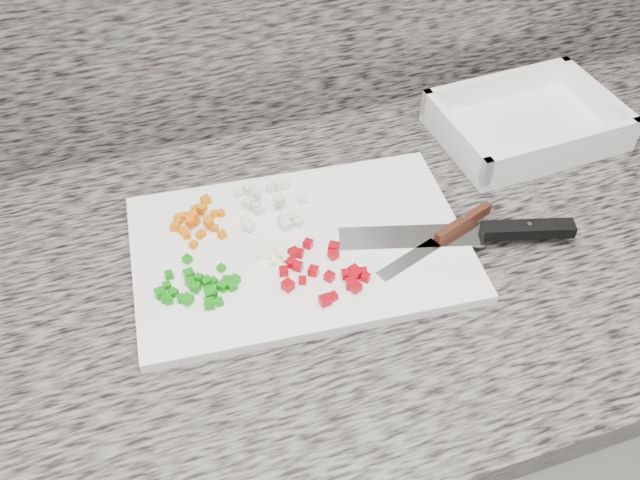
{
  "coord_description": "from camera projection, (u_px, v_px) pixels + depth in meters",
  "views": [
    {
      "loc": [
        -0.15,
        0.86,
        1.56
      ],
      "look_at": [
        0.04,
        1.44,
        0.93
      ],
      "focal_mm": 40.0,
      "sensor_mm": 36.0,
      "label": 1
    }
  ],
  "objects": [
    {
      "name": "carrot_pile",
      "position": [
        197.0,
        220.0,
        0.92
      ],
      "size": [
        0.07,
        0.09,
        0.02
      ],
      "color": "orange",
      "rests_on": "cutting_board"
    },
    {
      "name": "countertop",
      "position": [
        289.0,
        280.0,
        0.9
      ],
      "size": [
        3.96,
        0.64,
        0.04
      ],
      "primitive_type": "cube",
      "color": "#635F57",
      "rests_on": "cabinet"
    },
    {
      "name": "paring_knife",
      "position": [
        450.0,
        232.0,
        0.9
      ],
      "size": [
        0.18,
        0.08,
        0.02
      ],
      "rotation": [
        0.0,
        0.0,
        0.35
      ],
      "color": "silver",
      "rests_on": "cutting_board"
    },
    {
      "name": "green_pepper_pile",
      "position": [
        199.0,
        287.0,
        0.84
      ],
      "size": [
        0.1,
        0.09,
        0.02
      ],
      "color": "#0D7D0B",
      "rests_on": "cutting_board"
    },
    {
      "name": "onion_pile",
      "position": [
        270.0,
        206.0,
        0.94
      ],
      "size": [
        0.1,
        0.1,
        0.02
      ],
      "color": "silver",
      "rests_on": "cutting_board"
    },
    {
      "name": "tray",
      "position": [
        526.0,
        125.0,
        1.07
      ],
      "size": [
        0.27,
        0.2,
        0.05
      ],
      "rotation": [
        0.0,
        0.0,
        0.05
      ],
      "color": "white",
      "rests_on": "countertop"
    },
    {
      "name": "cutting_board",
      "position": [
        300.0,
        248.0,
        0.9
      ],
      "size": [
        0.44,
        0.31,
        0.01
      ],
      "primitive_type": "cube",
      "rotation": [
        0.0,
        0.0,
        -0.09
      ],
      "color": "white",
      "rests_on": "countertop"
    },
    {
      "name": "red_pepper_pile",
      "position": [
        328.0,
        271.0,
        0.86
      ],
      "size": [
        0.11,
        0.11,
        0.01
      ],
      "color": "#A3020D",
      "rests_on": "cutting_board"
    },
    {
      "name": "chef_knife",
      "position": [
        488.0,
        232.0,
        0.9
      ],
      "size": [
        0.3,
        0.11,
        0.02
      ],
      "rotation": [
        0.0,
        0.0,
        -0.28
      ],
      "color": "silver",
      "rests_on": "cutting_board"
    },
    {
      "name": "garlic_pile",
      "position": [
        278.0,
        257.0,
        0.88
      ],
      "size": [
        0.04,
        0.04,
        0.01
      ],
      "color": "#F1EABA",
      "rests_on": "cutting_board"
    },
    {
      "name": "cabinet",
      "position": [
        297.0,
        453.0,
        1.22
      ],
      "size": [
        3.92,
        0.62,
        0.86
      ],
      "primitive_type": "cube",
      "color": "silver",
      "rests_on": "ground"
    }
  ]
}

